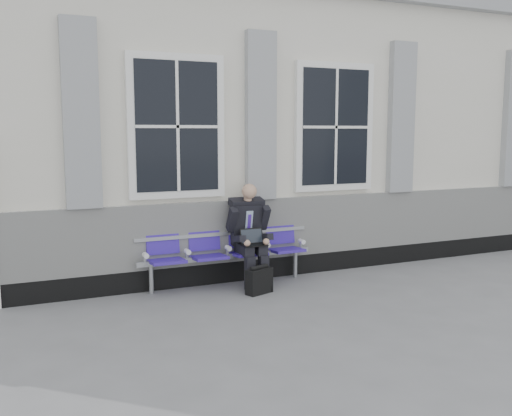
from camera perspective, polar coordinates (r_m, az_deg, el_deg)
name	(u,v)px	position (r m, az deg, el deg)	size (l,w,h in m)	color
ground	(366,297)	(7.82, 10.99, -8.70)	(70.00, 70.00, 0.00)	slate
station_building	(259,129)	(10.53, 0.27, 7.87)	(14.40, 4.40, 4.49)	silver
bench	(226,247)	(8.15, -2.98, -3.91)	(2.60, 0.47, 0.91)	#9EA0A3
businessman	(249,231)	(8.09, -0.68, -2.31)	(0.60, 0.80, 1.46)	black
briefcase	(259,280)	(7.78, 0.31, -7.26)	(0.41, 0.28, 0.39)	black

